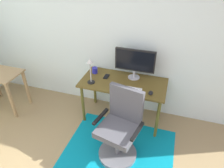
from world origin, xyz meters
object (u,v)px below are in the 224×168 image
Objects in this scene: desk at (123,86)px; monitor at (135,61)px; desk_lamp at (90,68)px; office_chair at (120,130)px; coffee_cup at (95,70)px; keyboard at (126,89)px; cell_phone at (106,76)px; computer_mouse at (151,93)px.

desk is 0.41m from monitor.
office_chair is (0.60, -0.53, -0.54)m from desk_lamp.
monitor is 6.46× the size of coffee_cup.
keyboard reaches higher than cell_phone.
monitor reaches higher than desk.
monitor is at bearing 104.21° from office_chair.
desk is 0.58m from desk_lamp.
desk_lamp is (-0.89, 0.02, 0.24)m from computer_mouse.
desk is at bearing -125.60° from monitor.
coffee_cup is 0.24× the size of desk_lamp.
desk_lamp is (0.05, -0.29, 0.21)m from coffee_cup.
office_chair is at bearing -51.18° from coffee_cup.
cell_phone reaches higher than desk.
office_chair is at bearing -41.22° from desk_lamp.
desk_lamp is at bearing -160.53° from desk.
computer_mouse is 0.74× the size of cell_phone.
cell_phone is at bearing 147.53° from keyboard.
desk is 2.14× the size of monitor.
monitor reaches higher than desk_lamp.
computer_mouse is 0.76m from cell_phone.
cell_phone is (-0.38, 0.24, -0.00)m from keyboard.
computer_mouse is at bearing -48.12° from monitor.
coffee_cup reaches higher than desk.
desk_lamp is (-0.57, -0.33, -0.03)m from monitor.
cell_phone is at bearing 167.56° from desk.
keyboard is 3.07× the size of cell_phone.
cell_phone is at bearing -165.80° from monitor.
office_chair is (0.03, -0.86, -0.57)m from monitor.
keyboard is 4.13× the size of computer_mouse.
desk is 9.11× the size of cell_phone.
office_chair reaches higher than keyboard.
monitor reaches higher than keyboard.
coffee_cup is 1.09m from office_chair.
computer_mouse is 0.66m from office_chair.
cell_phone is (-0.29, 0.06, 0.08)m from desk.
desk is at bearing 19.47° from desk_lamp.
coffee_cup reaches higher than keyboard.
desk is 0.54m from coffee_cup.
keyboard is 4.66× the size of coffee_cup.
monitor is at bearing 13.98° from cell_phone.
monitor reaches higher than office_chair.
monitor is 4.26× the size of cell_phone.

